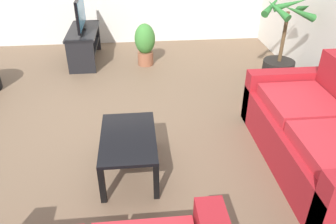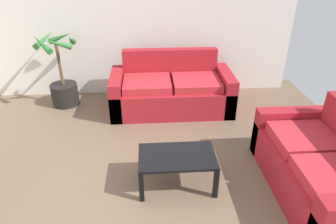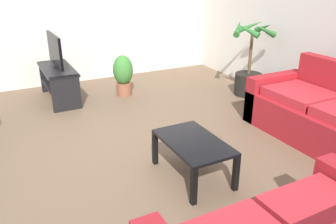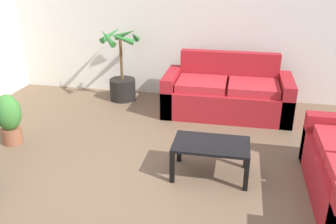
# 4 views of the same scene
# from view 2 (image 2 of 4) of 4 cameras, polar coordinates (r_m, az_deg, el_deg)

# --- Properties ---
(ground_plane) EXTENTS (6.60, 6.60, 0.00)m
(ground_plane) POSITION_cam_2_polar(r_m,az_deg,el_deg) (3.24, -11.98, -18.92)
(ground_plane) COLOR brown
(wall_back) EXTENTS (6.00, 0.06, 2.70)m
(wall_back) POSITION_cam_2_polar(r_m,az_deg,el_deg) (5.29, -9.61, 17.28)
(wall_back) COLOR silver
(wall_back) RESTS_ON ground
(couch_main) EXTENTS (1.91, 0.90, 0.90)m
(couch_main) POSITION_cam_2_polar(r_m,az_deg,el_deg) (4.92, 0.64, 3.90)
(couch_main) COLOR maroon
(couch_main) RESTS_ON ground
(couch_loveseat) EXTENTS (0.90, 1.67, 0.90)m
(couch_loveseat) POSITION_cam_2_polar(r_m,az_deg,el_deg) (3.63, 27.02, -9.67)
(couch_loveseat) COLOR maroon
(couch_loveseat) RESTS_ON ground
(coffee_table) EXTENTS (0.83, 0.51, 0.39)m
(coffee_table) POSITION_cam_2_polar(r_m,az_deg,el_deg) (3.32, 1.72, -8.97)
(coffee_table) COLOR black
(coffee_table) RESTS_ON ground
(potted_palm) EXTENTS (0.67, 0.68, 1.22)m
(potted_palm) POSITION_cam_2_polar(r_m,az_deg,el_deg) (5.30, -19.18, 5.35)
(potted_palm) COLOR black
(potted_palm) RESTS_ON ground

